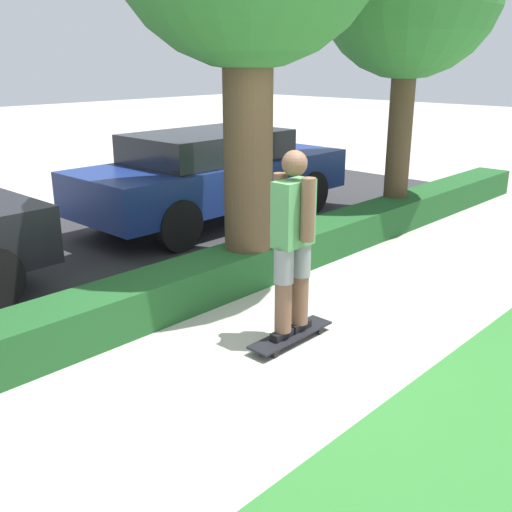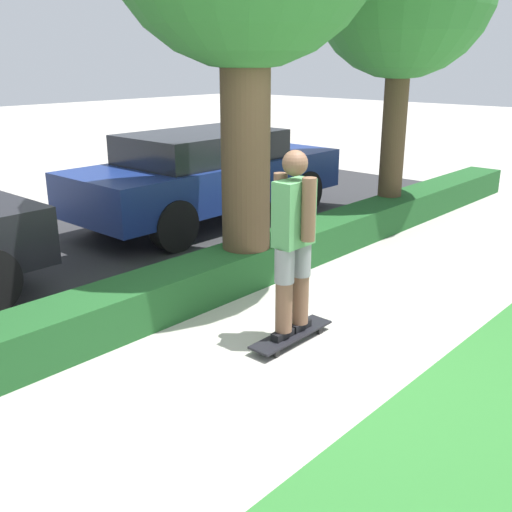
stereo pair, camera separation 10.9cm
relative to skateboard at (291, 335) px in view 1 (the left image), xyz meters
name	(u,v)px [view 1 (the left image)]	position (x,y,z in m)	size (l,w,h in m)	color
ground_plane	(301,353)	(-0.10, -0.20, -0.07)	(60.00, 60.00, 0.00)	#ADA89E
street_asphalt	(62,253)	(-0.10, 4.00, -0.07)	(15.99, 5.00, 0.01)	#2D2D30
hedge_row	(185,286)	(-0.10, 1.40, 0.15)	(15.99, 0.60, 0.45)	#1E5123
skateboard	(291,335)	(0.00, 0.00, 0.00)	(0.96, 0.24, 0.09)	black
skater_person	(293,240)	(0.00, 0.00, 0.93)	(0.50, 0.44, 1.71)	black
parked_car_middle	(213,173)	(2.51, 3.75, 0.72)	(4.68, 1.84, 1.45)	navy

